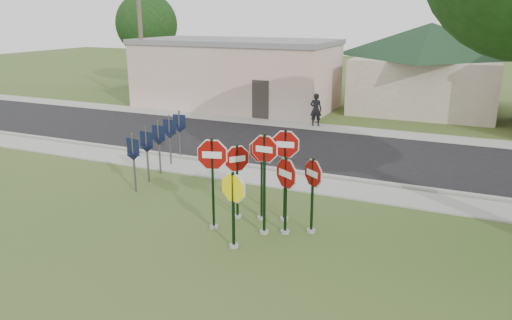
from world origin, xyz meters
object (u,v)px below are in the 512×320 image
at_px(stop_sign_yellow, 233,201).
at_px(stop_sign_left, 213,170).
at_px(utility_pole_near, 140,26).
at_px(pedestrian, 316,110).
at_px(stop_sign_center, 264,170).

relative_size(stop_sign_yellow, stop_sign_left, 0.78).
bearing_deg(utility_pole_near, stop_sign_left, -47.97).
xyz_separation_m(stop_sign_yellow, pedestrian, (-2.46, 14.34, -0.33)).
height_order(stop_sign_yellow, stop_sign_left, stop_sign_left).
xyz_separation_m(stop_sign_center, stop_sign_yellow, (-0.37, -1.09, -0.54)).
bearing_deg(stop_sign_center, pedestrian, 102.04).
height_order(stop_sign_center, pedestrian, stop_sign_center).
height_order(stop_sign_center, utility_pole_near, utility_pole_near).
distance_m(stop_sign_center, pedestrian, 13.58).
bearing_deg(stop_sign_left, stop_sign_center, 10.62).
height_order(stop_sign_left, utility_pole_near, utility_pole_near).
bearing_deg(pedestrian, stop_sign_yellow, 94.85).
distance_m(stop_sign_yellow, utility_pole_near, 20.78).
relative_size(stop_sign_left, utility_pole_near, 0.28).
xyz_separation_m(stop_sign_yellow, utility_pole_near, (-13.84, 15.04, 3.72)).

